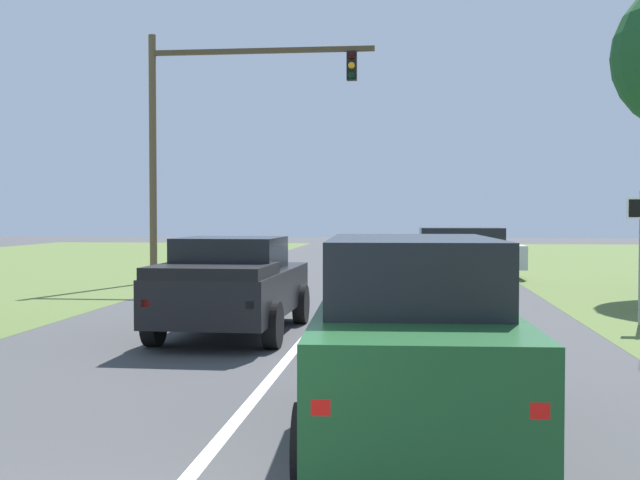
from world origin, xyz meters
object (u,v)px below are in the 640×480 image
Objects in this scene: crossing_suv_far at (456,252)px; pickup_truck_lead at (232,285)px; red_suv_near at (412,335)px; traffic_light at (208,120)px.

pickup_truck_lead is at bearing -109.57° from crossing_suv_far.
red_suv_near is at bearing -94.55° from crossing_suv_far.
traffic_light is 9.76m from crossing_suv_far.
traffic_light reaches higher than crossing_suv_far.
crossing_suv_far is at bearing 70.43° from pickup_truck_lead.
red_suv_near is 0.60× the size of traffic_light.
pickup_truck_lead is 12.29m from traffic_light.
red_suv_near reaches higher than crossing_suv_far.
crossing_suv_far is (4.96, 13.95, -0.02)m from pickup_truck_lead.
pickup_truck_lead reaches higher than crossing_suv_far.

